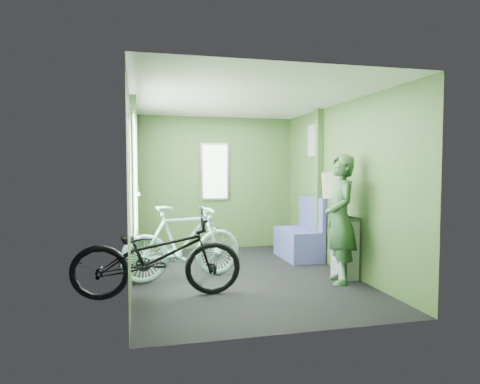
# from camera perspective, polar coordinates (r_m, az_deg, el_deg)

# --- Properties ---
(room) EXTENTS (4.00, 4.02, 2.31)m
(room) POSITION_cam_1_polar(r_m,az_deg,el_deg) (5.57, -0.22, 3.41)
(room) COLOR black
(room) RESTS_ON ground
(bicycle_black) EXTENTS (1.85, 0.85, 1.05)m
(bicycle_black) POSITION_cam_1_polar(r_m,az_deg,el_deg) (4.87, -10.89, -13.78)
(bicycle_black) COLOR black
(bicycle_black) RESTS_ON ground
(bicycle_mint) EXTENTS (1.66, 0.82, 0.97)m
(bicycle_mint) POSITION_cam_1_polar(r_m,az_deg,el_deg) (5.58, -7.63, -11.53)
(bicycle_mint) COLOR #88CBBD
(bicycle_mint) RESTS_ON ground
(passenger) EXTENTS (0.49, 0.70, 1.58)m
(passenger) POSITION_cam_1_polar(r_m,az_deg,el_deg) (5.40, 13.23, -3.50)
(passenger) COLOR #2B4E2B
(passenger) RESTS_ON ground
(waste_box) EXTENTS (0.23, 0.33, 0.79)m
(waste_box) POSITION_cam_1_polar(r_m,az_deg,el_deg) (5.69, 13.82, -7.24)
(waste_box) COLOR gray
(waste_box) RESTS_ON ground
(bench_seat) EXTENTS (0.51, 0.92, 0.97)m
(bench_seat) POSITION_cam_1_polar(r_m,az_deg,el_deg) (6.80, 7.99, -6.39)
(bench_seat) COLOR navy
(bench_seat) RESTS_ON ground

